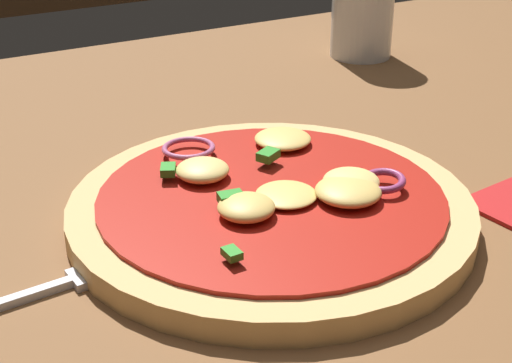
% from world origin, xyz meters
% --- Properties ---
extents(dining_table, '(1.38, 0.85, 0.04)m').
position_xyz_m(dining_table, '(0.00, 0.00, 0.02)').
color(dining_table, brown).
rests_on(dining_table, ground).
extents(pizza, '(0.26, 0.26, 0.03)m').
position_xyz_m(pizza, '(-0.03, -0.01, 0.05)').
color(pizza, tan).
rests_on(pizza, dining_table).
extents(fork, '(0.18, 0.03, 0.01)m').
position_xyz_m(fork, '(-0.19, -0.02, 0.04)').
color(fork, silver).
rests_on(fork, dining_table).
extents(beer_glass, '(0.06, 0.06, 0.12)m').
position_xyz_m(beer_glass, '(0.23, 0.25, 0.09)').
color(beer_glass, silver).
rests_on(beer_glass, dining_table).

